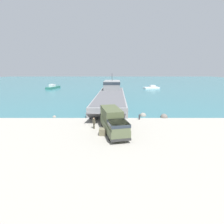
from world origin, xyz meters
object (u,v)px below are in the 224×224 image
Objects in this scene: landing_craft at (112,93)px; moored_boat_a at (53,87)px; military_truck at (114,121)px; moored_boat_b at (152,88)px; cargo_crate at (103,132)px; mooring_bollard at (140,117)px; soldier_on_ramp at (94,122)px.

landing_craft is 4.28× the size of moored_boat_a.
landing_craft is 4.52× the size of military_truck.
military_truck is at bearing 148.96° from moored_boat_b.
military_truck is 8.25× the size of cargo_crate.
mooring_bollard is at bearing 50.45° from cargo_crate.
mooring_bollard is at bearing -74.82° from landing_craft.
moored_boat_a is 8.70× the size of cargo_crate.
mooring_bollard is at bearing -46.11° from moored_boat_a.
landing_craft is at bearing -35.67° from moored_boat_a.
landing_craft is 37.29× the size of cargo_crate.
military_truck is 61.89m from moored_boat_a.
landing_craft is at bearing 87.95° from cargo_crate.
cargo_crate is (25.33, -56.86, -0.23)m from moored_boat_a.
landing_craft is at bearing 133.84° from moored_boat_b.
military_truck is 9.16× the size of mooring_bollard.
military_truck is at bearing -65.36° from soldier_on_ramp.
moored_boat_a is 58.63m from mooring_bollard.
military_truck reaches higher than cargo_crate.
cargo_crate is at bearing -129.55° from mooring_bollard.
moored_boat_b reaches higher than mooring_bollard.
moored_boat_a is at bearing 114.01° from cargo_crate.
cargo_crate is (1.39, -2.45, -0.54)m from soldier_on_ramp.
landing_craft is 26.08m from soldier_on_ramp.
landing_craft reaches higher than soldier_on_ramp.
landing_craft is 41.43× the size of mooring_bollard.
soldier_on_ramp reaches higher than cargo_crate.
military_truck is at bearing 36.66° from cargo_crate.
mooring_bollard is (4.64, 6.28, -1.09)m from military_truck.
mooring_bollard is (7.45, 4.88, -0.46)m from soldier_on_ramp.
military_truck is 0.95× the size of moored_boat_a.
cargo_crate is (-1.02, -28.42, -1.25)m from landing_craft.
military_truck reaches higher than moored_boat_b.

